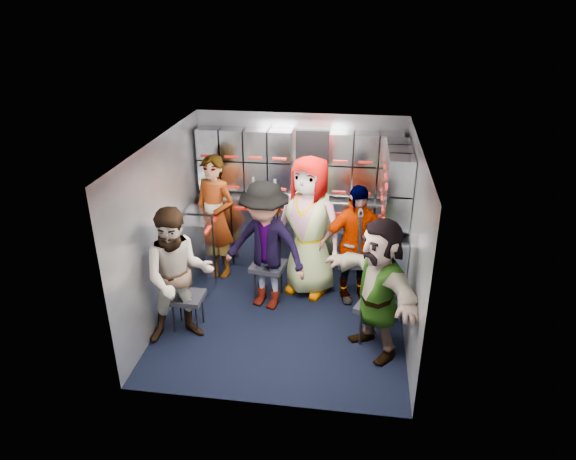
# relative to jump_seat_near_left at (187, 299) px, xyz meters

# --- Properties ---
(floor) EXTENTS (3.00, 3.00, 0.00)m
(floor) POSITION_rel_jump_seat_near_left_xyz_m (1.05, 0.42, -0.38)
(floor) COLOR black
(floor) RESTS_ON ground
(wall_back) EXTENTS (2.80, 0.04, 2.10)m
(wall_back) POSITION_rel_jump_seat_near_left_xyz_m (1.05, 1.92, 0.67)
(wall_back) COLOR gray
(wall_back) RESTS_ON ground
(wall_left) EXTENTS (0.04, 3.00, 2.10)m
(wall_left) POSITION_rel_jump_seat_near_left_xyz_m (-0.35, 0.42, 0.67)
(wall_left) COLOR gray
(wall_left) RESTS_ON ground
(wall_right) EXTENTS (0.04, 3.00, 2.10)m
(wall_right) POSITION_rel_jump_seat_near_left_xyz_m (2.45, 0.42, 0.67)
(wall_right) COLOR gray
(wall_right) RESTS_ON ground
(ceiling) EXTENTS (2.80, 3.00, 0.02)m
(ceiling) POSITION_rel_jump_seat_near_left_xyz_m (1.05, 0.42, 1.72)
(ceiling) COLOR silver
(ceiling) RESTS_ON wall_back
(cart_bank_back) EXTENTS (2.68, 0.38, 0.99)m
(cart_bank_back) POSITION_rel_jump_seat_near_left_xyz_m (1.05, 1.71, 0.11)
(cart_bank_back) COLOR #9B9FAB
(cart_bank_back) RESTS_ON ground
(cart_bank_left) EXTENTS (0.38, 0.76, 0.99)m
(cart_bank_left) POSITION_rel_jump_seat_near_left_xyz_m (-0.14, 0.98, 0.11)
(cart_bank_left) COLOR #9B9FAB
(cart_bank_left) RESTS_ON ground
(counter) EXTENTS (2.68, 0.42, 0.03)m
(counter) POSITION_rel_jump_seat_near_left_xyz_m (1.05, 1.71, 0.63)
(counter) COLOR #BABDC2
(counter) RESTS_ON cart_bank_back
(locker_bank_back) EXTENTS (2.68, 0.28, 0.82)m
(locker_bank_back) POSITION_rel_jump_seat_near_left_xyz_m (1.05, 1.77, 1.11)
(locker_bank_back) COLOR #9B9FAB
(locker_bank_back) RESTS_ON wall_back
(locker_bank_right) EXTENTS (0.28, 1.00, 0.82)m
(locker_bank_right) POSITION_rel_jump_seat_near_left_xyz_m (2.30, 1.12, 1.11)
(locker_bank_right) COLOR #9B9FAB
(locker_bank_right) RESTS_ON wall_right
(right_cabinet) EXTENTS (0.28, 1.20, 1.00)m
(right_cabinet) POSITION_rel_jump_seat_near_left_xyz_m (2.30, 1.02, 0.12)
(right_cabinet) COLOR #9B9FAB
(right_cabinet) RESTS_ON ground
(coffee_niche) EXTENTS (0.46, 0.16, 0.84)m
(coffee_niche) POSITION_rel_jump_seat_near_left_xyz_m (1.23, 1.83, 1.09)
(coffee_niche) COLOR black
(coffee_niche) RESTS_ON wall_back
(red_latch_strip) EXTENTS (2.60, 0.02, 0.03)m
(red_latch_strip) POSITION_rel_jump_seat_near_left_xyz_m (1.05, 1.51, 0.50)
(red_latch_strip) COLOR #9A140B
(red_latch_strip) RESTS_ON cart_bank_back
(jump_seat_near_left) EXTENTS (0.37, 0.35, 0.43)m
(jump_seat_near_left) POSITION_rel_jump_seat_near_left_xyz_m (0.00, 0.00, 0.00)
(jump_seat_near_left) COLOR black
(jump_seat_near_left) RESTS_ON ground
(jump_seat_mid_left) EXTENTS (0.45, 0.43, 0.47)m
(jump_seat_mid_left) POSITION_rel_jump_seat_near_left_xyz_m (0.80, 0.77, 0.04)
(jump_seat_mid_left) COLOR black
(jump_seat_mid_left) RESTS_ON ground
(jump_seat_center) EXTENTS (0.43, 0.42, 0.44)m
(jump_seat_center) POSITION_rel_jump_seat_near_left_xyz_m (1.27, 1.19, 0.01)
(jump_seat_center) COLOR black
(jump_seat_center) RESTS_ON ground
(jump_seat_mid_right) EXTENTS (0.42, 0.40, 0.46)m
(jump_seat_mid_right) POSITION_rel_jump_seat_near_left_xyz_m (1.84, 1.08, 0.03)
(jump_seat_mid_right) COLOR black
(jump_seat_mid_right) RESTS_ON ground
(jump_seat_near_right) EXTENTS (0.48, 0.47, 0.45)m
(jump_seat_near_right) POSITION_rel_jump_seat_near_left_xyz_m (2.10, 0.07, 0.02)
(jump_seat_near_right) COLOR black
(jump_seat_near_right) RESTS_ON ground
(attendant_standing) EXTENTS (0.71, 0.59, 1.66)m
(attendant_standing) POSITION_rel_jump_seat_near_left_xyz_m (0.00, 1.28, 0.45)
(attendant_standing) COLOR black
(attendant_standing) RESTS_ON ground
(attendant_arc_a) EXTENTS (0.92, 0.83, 1.56)m
(attendant_arc_a) POSITION_rel_jump_seat_near_left_xyz_m (0.00, -0.18, 0.40)
(attendant_arc_a) COLOR black
(attendant_arc_a) RESTS_ON ground
(attendant_arc_b) EXTENTS (1.17, 0.88, 1.61)m
(attendant_arc_b) POSITION_rel_jump_seat_near_left_xyz_m (0.80, 0.59, 0.42)
(attendant_arc_b) COLOR black
(attendant_arc_b) RESTS_ON ground
(attendant_arc_c) EXTENTS (1.02, 0.84, 1.80)m
(attendant_arc_c) POSITION_rel_jump_seat_near_left_xyz_m (1.27, 1.01, 0.52)
(attendant_arc_c) COLOR black
(attendant_arc_c) RESTS_ON ground
(attendant_arc_d) EXTENTS (0.96, 0.66, 1.51)m
(attendant_arc_d) POSITION_rel_jump_seat_near_left_xyz_m (1.84, 0.90, 0.38)
(attendant_arc_d) COLOR black
(attendant_arc_d) RESTS_ON ground
(attendant_arc_e) EXTENTS (1.22, 1.42, 1.54)m
(attendant_arc_e) POSITION_rel_jump_seat_near_left_xyz_m (2.10, -0.11, 0.39)
(attendant_arc_e) COLOR black
(attendant_arc_e) RESTS_ON ground
(bottle_left) EXTENTS (0.07, 0.07, 0.25)m
(bottle_left) POSITION_rel_jump_seat_near_left_xyz_m (0.75, 1.66, 0.77)
(bottle_left) COLOR white
(bottle_left) RESTS_ON counter
(bottle_mid) EXTENTS (0.07, 0.07, 0.27)m
(bottle_mid) POSITION_rel_jump_seat_near_left_xyz_m (0.46, 1.66, 0.78)
(bottle_mid) COLOR white
(bottle_mid) RESTS_ON counter
(bottle_right) EXTENTS (0.07, 0.07, 0.24)m
(bottle_right) POSITION_rel_jump_seat_near_left_xyz_m (1.41, 1.66, 0.77)
(bottle_right) COLOR white
(bottle_right) RESTS_ON counter
(cup_left) EXTENTS (0.07, 0.07, 0.10)m
(cup_left) POSITION_rel_jump_seat_near_left_xyz_m (-0.13, 1.65, 0.70)
(cup_left) COLOR tan
(cup_left) RESTS_ON counter
(cup_right) EXTENTS (0.09, 0.09, 0.10)m
(cup_right) POSITION_rel_jump_seat_near_left_xyz_m (2.23, 1.65, 0.70)
(cup_right) COLOR tan
(cup_right) RESTS_ON counter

